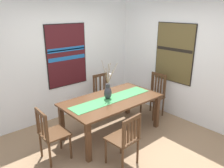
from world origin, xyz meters
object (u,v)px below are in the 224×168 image
chair_3 (51,133)px  painting_on_side_wall (174,53)px  painting_on_back_wall (67,55)px  chair_1 (104,93)px  chair_2 (125,138)px  dining_table (112,103)px  centerpiece_vase (108,91)px  chair_0 (154,94)px

chair_3 → painting_on_side_wall: (2.88, -0.24, 0.98)m
painting_on_back_wall → painting_on_side_wall: painting_on_side_wall is taller
painting_on_side_wall → chair_1: bearing=136.0°
painting_on_back_wall → painting_on_side_wall: size_ratio=1.06×
chair_2 → dining_table: bearing=60.7°
chair_2 → chair_3: chair_3 is taller
chair_3 → painting_on_side_wall: size_ratio=0.70×
dining_table → chair_2: size_ratio=2.14×
centerpiece_vase → painting_on_back_wall: (-0.12, 1.27, 0.51)m
chair_3 → painting_on_side_wall: painting_on_side_wall is taller
chair_1 → painting_on_back_wall: 1.22m
centerpiece_vase → chair_1: 1.05m
dining_table → chair_3: chair_3 is taller
chair_0 → painting_on_back_wall: size_ratio=0.72×
chair_1 → chair_2: 1.98m
dining_table → chair_0: bearing=-1.1°
dining_table → painting_on_side_wall: 1.82m
painting_on_back_wall → chair_0: bearing=-42.9°
chair_3 → chair_1: bearing=25.6°
chair_0 → painting_on_side_wall: 1.02m
chair_1 → painting_on_back_wall: painting_on_back_wall is taller
chair_1 → painting_on_back_wall: (-0.66, 0.47, 0.92)m
chair_0 → chair_1: bearing=132.1°
chair_0 → painting_on_back_wall: painting_on_back_wall is taller
chair_2 → painting_on_side_wall: painting_on_side_wall is taller
chair_2 → chair_1: bearing=60.7°
dining_table → painting_on_back_wall: bearing=97.5°
chair_0 → chair_2: 1.96m
chair_2 → chair_3: 1.18m
painting_on_back_wall → painting_on_side_wall: bearing=-41.1°
dining_table → chair_0: size_ratio=1.92×
dining_table → painting_on_side_wall: bearing=-8.2°
chair_0 → painting_on_back_wall: (-1.45, 1.35, 0.89)m
chair_2 → painting_on_back_wall: 2.40m
dining_table → painting_on_side_wall: painting_on_side_wall is taller
chair_1 → chair_2: (-0.97, -1.73, -0.00)m
centerpiece_vase → painting_on_back_wall: 1.38m
chair_3 → painting_on_back_wall: painting_on_back_wall is taller
chair_0 → chair_3: chair_0 is taller
chair_0 → chair_1: 1.18m
centerpiece_vase → painting_on_side_wall: (1.66, -0.28, 0.57)m
chair_2 → chair_3: size_ratio=0.98×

